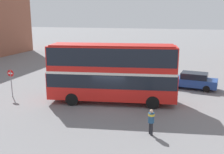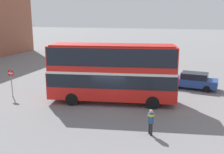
{
  "view_description": "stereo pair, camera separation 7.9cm",
  "coord_description": "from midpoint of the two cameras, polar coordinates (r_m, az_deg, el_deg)",
  "views": [
    {
      "loc": [
        5.69,
        -19.14,
        7.03
      ],
      "look_at": [
        -0.1,
        0.55,
        2.15
      ],
      "focal_mm": 42.0,
      "sensor_mm": 36.0,
      "label": 1
    },
    {
      "loc": [
        5.76,
        -19.12,
        7.03
      ],
      "look_at": [
        -0.1,
        0.55,
        2.15
      ],
      "focal_mm": 42.0,
      "sensor_mm": 36.0,
      "label": 2
    }
  ],
  "objects": [
    {
      "name": "ground_plane",
      "position": [
        21.17,
        -0.26,
        -6.02
      ],
      "size": [
        240.0,
        240.0,
        0.0
      ],
      "primitive_type": "plane",
      "color": "slate"
    },
    {
      "name": "double_decker_bus",
      "position": [
        20.97,
        -0.11,
        1.55
      ],
      "size": [
        10.47,
        4.11,
        4.78
      ],
      "rotation": [
        0.0,
        0.0,
        0.16
      ],
      "color": "red",
      "rests_on": "ground_plane"
    },
    {
      "name": "pedestrian_foreground",
      "position": [
        15.93,
        8.38,
        -9.1
      ],
      "size": [
        0.54,
        0.54,
        1.6
      ],
      "rotation": [
        0.0,
        0.0,
        3.69
      ],
      "color": "#232328",
      "rests_on": "ground_plane"
    },
    {
      "name": "parked_car_kerb_near",
      "position": [
        26.7,
        17.03,
        -0.72
      ],
      "size": [
        4.87,
        2.47,
        1.58
      ],
      "rotation": [
        0.0,
        0.0,
        3.0
      ],
      "color": "navy",
      "rests_on": "ground_plane"
    },
    {
      "name": "no_entry_sign",
      "position": [
        24.38,
        -21.21,
        -0.37
      ],
      "size": [
        0.61,
        0.08,
        2.42
      ],
      "color": "gray",
      "rests_on": "ground_plane"
    }
  ]
}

